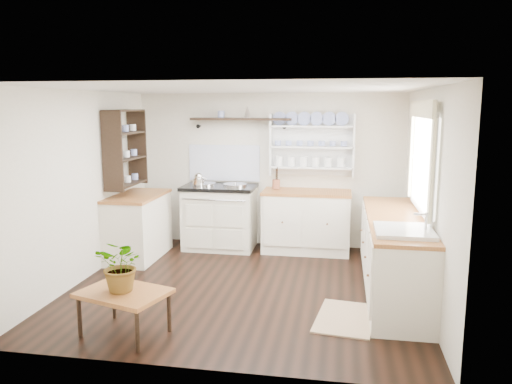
% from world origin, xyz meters
% --- Properties ---
extents(floor, '(4.00, 3.80, 0.01)m').
position_xyz_m(floor, '(0.00, 0.00, 0.00)').
color(floor, black).
rests_on(floor, ground).
extents(wall_back, '(4.00, 0.02, 2.30)m').
position_xyz_m(wall_back, '(0.00, 1.90, 1.15)').
color(wall_back, beige).
rests_on(wall_back, ground).
extents(wall_right, '(0.02, 3.80, 2.30)m').
position_xyz_m(wall_right, '(2.00, 0.00, 1.15)').
color(wall_right, beige).
rests_on(wall_right, ground).
extents(wall_left, '(0.02, 3.80, 2.30)m').
position_xyz_m(wall_left, '(-2.00, 0.00, 1.15)').
color(wall_left, beige).
rests_on(wall_left, ground).
extents(ceiling, '(4.00, 3.80, 0.01)m').
position_xyz_m(ceiling, '(0.00, 0.00, 2.30)').
color(ceiling, white).
rests_on(ceiling, wall_back).
extents(window, '(0.08, 1.55, 1.22)m').
position_xyz_m(window, '(1.95, 0.15, 1.56)').
color(window, white).
rests_on(window, wall_right).
extents(aga_cooker, '(1.06, 0.74, 0.98)m').
position_xyz_m(aga_cooker, '(-0.69, 1.57, 0.48)').
color(aga_cooker, silver).
rests_on(aga_cooker, floor).
extents(back_cabinets, '(1.27, 0.63, 0.90)m').
position_xyz_m(back_cabinets, '(0.60, 1.60, 0.46)').
color(back_cabinets, white).
rests_on(back_cabinets, floor).
extents(right_cabinets, '(0.62, 2.43, 0.90)m').
position_xyz_m(right_cabinets, '(1.70, 0.10, 0.46)').
color(right_cabinets, white).
rests_on(right_cabinets, floor).
extents(belfast_sink, '(0.55, 0.60, 0.45)m').
position_xyz_m(belfast_sink, '(1.70, -0.65, 0.80)').
color(belfast_sink, white).
rests_on(belfast_sink, right_cabinets).
extents(left_cabinets, '(0.62, 1.13, 0.90)m').
position_xyz_m(left_cabinets, '(-1.70, 0.90, 0.46)').
color(left_cabinets, white).
rests_on(left_cabinets, floor).
extents(plate_rack, '(1.20, 0.22, 0.90)m').
position_xyz_m(plate_rack, '(0.65, 1.86, 1.56)').
color(plate_rack, white).
rests_on(plate_rack, wall_back).
extents(high_shelf, '(1.50, 0.29, 0.16)m').
position_xyz_m(high_shelf, '(-0.40, 1.78, 1.91)').
color(high_shelf, black).
rests_on(high_shelf, wall_back).
extents(left_shelving, '(0.28, 0.80, 1.05)m').
position_xyz_m(left_shelving, '(-1.84, 0.90, 1.55)').
color(left_shelving, black).
rests_on(left_shelving, wall_left).
extents(kettle, '(0.17, 0.17, 0.21)m').
position_xyz_m(kettle, '(-0.97, 1.45, 1.04)').
color(kettle, silver).
rests_on(kettle, aga_cooker).
extents(utensil_crock, '(0.11, 0.11, 0.13)m').
position_xyz_m(utensil_crock, '(0.14, 1.68, 0.98)').
color(utensil_crock, brown).
rests_on(utensil_crock, back_cabinets).
extents(center_table, '(0.91, 0.76, 0.42)m').
position_xyz_m(center_table, '(-0.87, -1.40, 0.38)').
color(center_table, brown).
rests_on(center_table, floor).
extents(potted_plant, '(0.51, 0.46, 0.50)m').
position_xyz_m(potted_plant, '(-0.87, -1.40, 0.67)').
color(potted_plant, '#3F7233').
rests_on(potted_plant, center_table).
extents(floor_rug, '(0.66, 0.92, 0.02)m').
position_xyz_m(floor_rug, '(1.17, -0.71, 0.01)').
color(floor_rug, '#937D55').
rests_on(floor_rug, floor).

